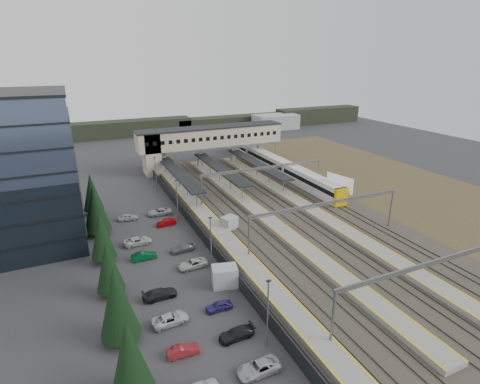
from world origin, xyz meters
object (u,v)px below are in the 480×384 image
relay_cabin_far (229,223)px  footbridge (201,139)px  train (268,161)px  relay_cabin_near (225,276)px  billboard (339,184)px

relay_cabin_far → footbridge: 40.48m
train → relay_cabin_near: bearing=-124.3°
relay_cabin_far → train: (24.62, 30.93, 0.97)m
footbridge → train: bearing=-26.4°
relay_cabin_far → billboard: (26.16, 2.79, 2.79)m
relay_cabin_far → footbridge: size_ratio=0.08×
relay_cabin_near → train: size_ratio=0.06×
train → billboard: size_ratio=9.54×
relay_cabin_near → footbridge: 57.40m
relay_cabin_far → billboard: bearing=6.1°
relay_cabin_near → train: bearing=55.7°
footbridge → billboard: bearing=-63.8°
relay_cabin_near → train: 56.60m
relay_cabin_near → footbridge: (15.60, 54.85, 6.55)m
footbridge → train: (16.30, -8.10, -5.78)m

